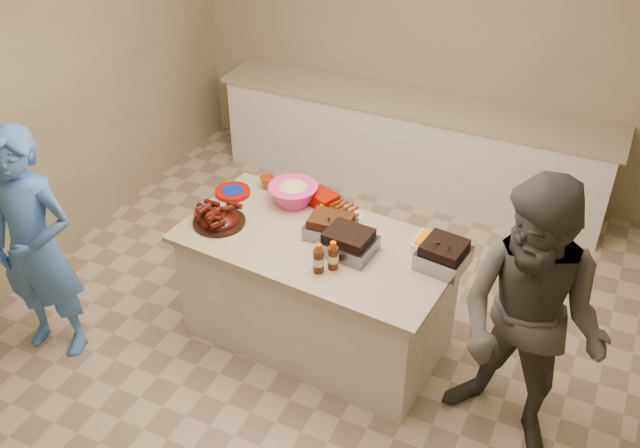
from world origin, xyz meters
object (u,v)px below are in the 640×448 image
at_px(bbq_bottle_a, 333,268).
at_px(mustard_bottle, 321,217).
at_px(island, 317,336).
at_px(bbq_bottle_b, 319,271).
at_px(coleslaw_bowl, 293,203).
at_px(guest_gray, 505,432).
at_px(roasting_pan, 442,265).
at_px(rib_platter, 219,223).
at_px(plastic_cup, 267,188).
at_px(guest_blue, 63,342).

height_order(bbq_bottle_a, mustard_bottle, bbq_bottle_a).
distance_m(island, bbq_bottle_b, 0.91).
distance_m(island, coleslaw_bowl, 0.98).
bearing_deg(mustard_bottle, bbq_bottle_b, -66.38).
relative_size(bbq_bottle_a, guest_gray, 0.11).
bearing_deg(roasting_pan, guest_gray, -24.12).
height_order(rib_platter, roasting_pan, rib_platter).
bearing_deg(bbq_bottle_b, rib_platter, 167.54).
bearing_deg(coleslaw_bowl, rib_platter, -128.15).
bearing_deg(mustard_bottle, plastic_cup, 161.15).
relative_size(bbq_bottle_b, plastic_cup, 1.94).
bearing_deg(island, rib_platter, -166.97).
relative_size(rib_platter, mustard_bottle, 3.11).
bearing_deg(guest_gray, roasting_pan, 165.07).
bearing_deg(guest_blue, coleslaw_bowl, 31.97).
relative_size(island, guest_blue, 1.07).
bearing_deg(bbq_bottle_a, rib_platter, 172.68).
distance_m(bbq_bottle_b, mustard_bottle, 0.58).
xyz_separation_m(island, mustard_bottle, (-0.09, 0.25, 0.85)).
bearing_deg(bbq_bottle_b, roasting_pan, 29.69).
xyz_separation_m(roasting_pan, guest_gray, (0.61, -0.37, -0.85)).
bearing_deg(guest_blue, roasting_pan, 10.61).
relative_size(roasting_pan, mustard_bottle, 2.51).
relative_size(rib_platter, guest_blue, 0.21).
xyz_separation_m(rib_platter, roasting_pan, (1.49, 0.20, 0.00)).
bearing_deg(mustard_bottle, guest_gray, -19.08).
bearing_deg(mustard_bottle, island, -70.99).
relative_size(coleslaw_bowl, mustard_bottle, 3.02).
xyz_separation_m(coleslaw_bowl, mustard_bottle, (0.25, -0.08, 0.00)).
relative_size(mustard_bottle, plastic_cup, 1.10).
bearing_deg(guest_blue, guest_gray, 0.16).
bearing_deg(bbq_bottle_b, plastic_cup, 136.48).
xyz_separation_m(island, guest_gray, (1.42, -0.27, 0.00)).
height_order(rib_platter, mustard_bottle, rib_platter).
distance_m(bbq_bottle_b, plastic_cup, 1.03).
relative_size(rib_platter, roasting_pan, 1.24).
distance_m(island, roasting_pan, 1.18).
bearing_deg(coleslaw_bowl, island, -44.34).
bearing_deg(roasting_pan, guest_blue, -151.98).
relative_size(coleslaw_bowl, plastic_cup, 3.31).
bearing_deg(roasting_pan, coleslaw_bowl, 175.85).
distance_m(rib_platter, plastic_cup, 0.53).
relative_size(plastic_cup, guest_blue, 0.06).
xyz_separation_m(plastic_cup, guest_gray, (2.02, -0.70, -0.85)).
bearing_deg(coleslaw_bowl, plastic_cup, 159.81).
bearing_deg(plastic_cup, island, -35.49).
relative_size(rib_platter, coleslaw_bowl, 1.03).
bearing_deg(bbq_bottle_b, island, 117.50).
distance_m(roasting_pan, mustard_bottle, 0.92).
bearing_deg(plastic_cup, rib_platter, -98.48).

